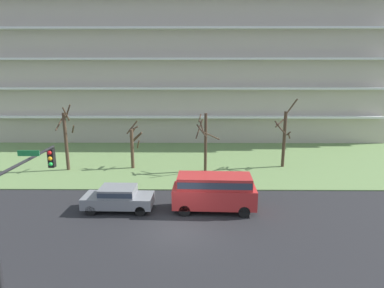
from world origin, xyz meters
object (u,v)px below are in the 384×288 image
at_px(van_red_near_left, 214,190).
at_px(sedan_gray_center_left, 118,197).
at_px(tree_right, 284,136).
at_px(traffic_signal_mast, 21,198).
at_px(tree_far_left, 66,138).
at_px(tree_center, 205,140).
at_px(tree_left, 133,145).

bearing_deg(van_red_near_left, sedan_gray_center_left, 2.13).
relative_size(tree_right, traffic_signal_mast, 1.15).
bearing_deg(tree_far_left, traffic_signal_mast, -73.86).
bearing_deg(van_red_near_left, tree_center, -85.49).
bearing_deg(van_red_near_left, tree_far_left, -31.46).
distance_m(tree_far_left, sedan_gray_center_left, 10.80).
xyz_separation_m(tree_far_left, tree_left, (5.75, 0.75, -0.76)).
distance_m(tree_left, sedan_gray_center_left, 9.24).
bearing_deg(traffic_signal_mast, tree_far_left, 106.14).
distance_m(sedan_gray_center_left, traffic_signal_mast, 8.08).
xyz_separation_m(tree_far_left, sedan_gray_center_left, (6.49, -8.36, -2.10)).
bearing_deg(tree_left, traffic_signal_mast, -94.31).
height_order(tree_left, sedan_gray_center_left, tree_left).
xyz_separation_m(tree_right, traffic_signal_mast, (-15.03, -16.81, 0.86)).
bearing_deg(traffic_signal_mast, tree_right, 48.19).
distance_m(tree_right, van_red_near_left, 11.92).
height_order(tree_right, sedan_gray_center_left, tree_right).
height_order(tree_left, traffic_signal_mast, traffic_signal_mast).
distance_m(tree_left, tree_right, 13.83).
xyz_separation_m(tree_center, van_red_near_left, (0.34, -8.09, -1.52)).
xyz_separation_m(tree_right, van_red_near_left, (-6.96, -9.55, -1.57)).
height_order(tree_far_left, van_red_near_left, tree_far_left).
xyz_separation_m(tree_right, sedan_gray_center_left, (-13.06, -9.55, -2.10)).
bearing_deg(traffic_signal_mast, tree_center, 63.24).
bearing_deg(traffic_signal_mast, van_red_near_left, 41.95).
bearing_deg(tree_far_left, tree_left, 7.38).
xyz_separation_m(van_red_near_left, traffic_signal_mast, (-8.08, -7.26, 2.43)).
bearing_deg(sedan_gray_center_left, tree_right, -142.46).
height_order(tree_far_left, sedan_gray_center_left, tree_far_left).
distance_m(tree_far_left, van_red_near_left, 15.20).
bearing_deg(tree_left, tree_right, 1.81).
height_order(van_red_near_left, sedan_gray_center_left, van_red_near_left).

